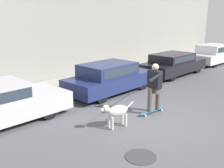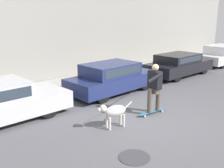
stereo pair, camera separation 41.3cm
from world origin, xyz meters
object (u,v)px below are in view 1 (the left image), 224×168
Objects in this scene: parked_car_2 at (173,64)px; skateboarder at (154,86)px; parked_car_1 at (110,78)px; dog at (116,111)px; parked_car_3 at (214,54)px.

skateboarder is (-5.40, -2.73, 0.36)m from parked_car_2.
parked_car_2 is at bearing -2.22° from parked_car_1.
skateboarder is at bearing -170.11° from dog.
parked_car_3 is 12.26m from dog.
parked_car_3 is (9.63, 0.00, -0.01)m from parked_car_1.
dog is (-2.33, -2.68, -0.12)m from parked_car_1.
parked_car_1 is 0.96× the size of parked_car_2.
skateboarder reaches higher than parked_car_2.
parked_car_2 is 7.59m from dog.
parked_car_1 is at bearing -97.27° from skateboarder.
parked_car_3 reaches higher than dog.
parked_car_2 is 4.86m from parked_car_3.
parked_car_1 reaches higher than parked_car_2.
parked_car_3 is at bearing -2.22° from parked_car_1.
parked_car_3 is (4.86, 0.00, 0.02)m from parked_car_2.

